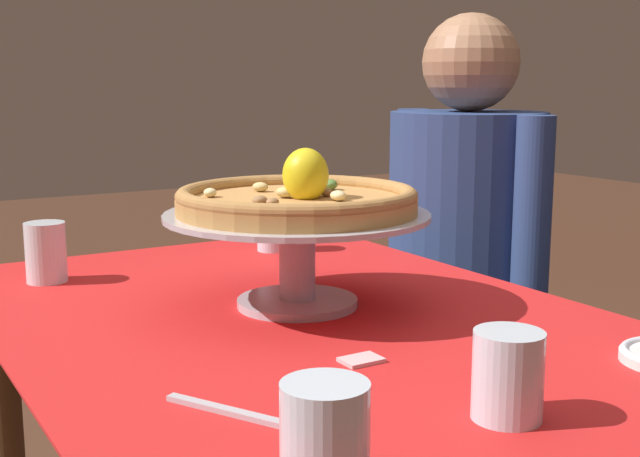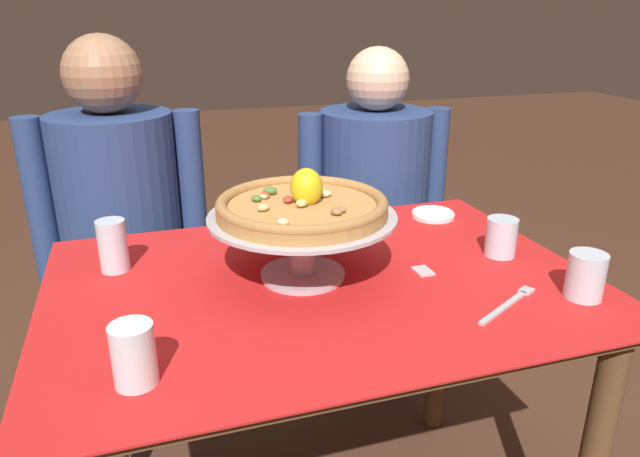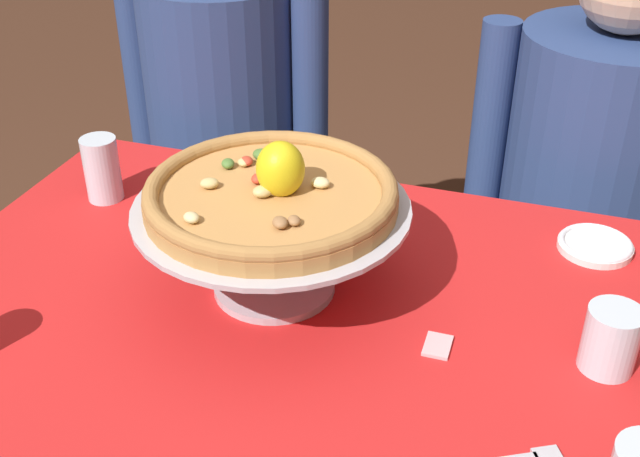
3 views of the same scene
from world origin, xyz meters
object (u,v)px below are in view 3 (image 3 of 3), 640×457
(pizza_stand, at_px, (272,231))
(diner_right, at_px, (586,211))
(water_glass_back_left, at_px, (103,173))
(side_plate, at_px, (595,245))
(sugar_packet, at_px, (438,346))
(pizza, at_px, (271,192))
(diner_left, at_px, (227,152))
(water_glass_side_right, at_px, (610,345))

(pizza_stand, height_order, diner_right, diner_right)
(pizza_stand, distance_m, water_glass_back_left, 0.43)
(side_plate, distance_m, sugar_packet, 0.38)
(pizza, relative_size, side_plate, 3.00)
(sugar_packet, distance_m, diner_right, 0.79)
(pizza_stand, relative_size, water_glass_back_left, 3.40)
(pizza_stand, distance_m, side_plate, 0.54)
(pizza, relative_size, water_glass_back_left, 3.06)
(water_glass_back_left, height_order, sugar_packet, water_glass_back_left)
(diner_left, bearing_deg, water_glass_back_left, -90.55)
(water_glass_back_left, bearing_deg, pizza_stand, -22.69)
(water_glass_back_left, bearing_deg, pizza, -22.60)
(water_glass_back_left, distance_m, side_plate, 0.86)
(sugar_packet, height_order, diner_left, diner_left)
(water_glass_back_left, distance_m, diner_left, 0.54)
(pizza, distance_m, diner_right, 0.89)
(pizza_stand, relative_size, sugar_packet, 8.03)
(water_glass_side_right, relative_size, diner_right, 0.08)
(diner_left, xyz_separation_m, diner_right, (0.84, 0.02, -0.02))
(pizza_stand, distance_m, diner_left, 0.81)
(sugar_packet, bearing_deg, pizza_stand, 167.50)
(sugar_packet, distance_m, diner_left, 0.99)
(pizza, relative_size, diner_left, 0.29)
(pizza, xyz_separation_m, sugar_packet, (0.26, -0.06, -0.16))
(water_glass_back_left, relative_size, diner_right, 0.10)
(diner_right, bearing_deg, water_glass_back_left, -148.33)
(water_glass_back_left, relative_size, diner_left, 0.09)
(pizza, height_order, water_glass_back_left, pizza)
(water_glass_side_right, bearing_deg, pizza_stand, 176.41)
(pizza_stand, distance_m, pizza, 0.06)
(diner_left, bearing_deg, water_glass_side_right, -38.84)
(water_glass_side_right, relative_size, side_plate, 0.76)
(side_plate, relative_size, diner_right, 0.10)
(pizza, distance_m, side_plate, 0.55)
(water_glass_side_right, bearing_deg, pizza, 176.34)
(pizza, bearing_deg, diner_right, 56.36)
(pizza, bearing_deg, sugar_packet, -12.64)
(water_glass_back_left, distance_m, diner_right, 1.02)
(sugar_packet, xyz_separation_m, diner_left, (-0.65, 0.73, -0.15))
(diner_right, bearing_deg, water_glass_side_right, -88.11)
(water_glass_side_right, distance_m, diner_right, 0.75)
(water_glass_back_left, relative_size, side_plate, 0.98)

